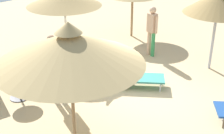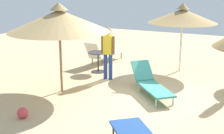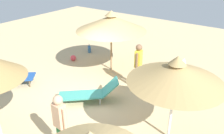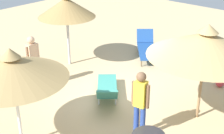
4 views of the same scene
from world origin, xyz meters
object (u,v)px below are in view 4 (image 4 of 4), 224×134
at_px(lounge_chair_near_right, 147,47).
at_px(person_standing_near_left, 33,59).
at_px(parasol_umbrella_center, 66,7).
at_px(lounge_chair_edge, 107,88).
at_px(parasol_umbrella_far_right, 206,44).
at_px(beach_ball, 220,83).
at_px(person_standing_front, 140,101).
at_px(parasol_umbrella_front, 12,68).

relative_size(lounge_chair_near_right, person_standing_near_left, 1.17).
distance_m(parasol_umbrella_center, lounge_chair_edge, 3.45).
bearing_deg(lounge_chair_edge, parasol_umbrella_far_right, -70.09).
relative_size(parasol_umbrella_center, person_standing_near_left, 1.56).
bearing_deg(beach_ball, parasol_umbrella_center, 111.76).
bearing_deg(person_standing_front, parasol_umbrella_front, 138.18).
distance_m(parasol_umbrella_front, lounge_chair_edge, 3.38).
bearing_deg(beach_ball, lounge_chair_near_right, 81.25).
bearing_deg(lounge_chair_edge, person_standing_front, -114.51).
relative_size(parasol_umbrella_far_right, person_standing_front, 1.68).
height_order(parasol_umbrella_front, beach_ball, parasol_umbrella_front).
relative_size(parasol_umbrella_front, beach_ball, 9.02).
xyz_separation_m(lounge_chair_near_right, beach_ball, (-0.50, -3.27, -0.23)).
relative_size(parasol_umbrella_center, lounge_chair_edge, 1.41).
distance_m(parasol_umbrella_far_right, person_standing_near_left, 5.18).
xyz_separation_m(parasol_umbrella_front, parasol_umbrella_center, (3.92, 2.70, 0.13)).
bearing_deg(person_standing_front, parasol_umbrella_far_right, -21.38).
bearing_deg(parasol_umbrella_center, person_standing_front, -111.50).
height_order(parasol_umbrella_center, person_standing_near_left, parasol_umbrella_center).
xyz_separation_m(lounge_chair_edge, beach_ball, (2.97, -2.19, -0.21)).
bearing_deg(parasol_umbrella_far_right, beach_ball, 8.03).
bearing_deg(parasol_umbrella_front, lounge_chair_near_right, 8.79).
bearing_deg(person_standing_front, beach_ball, -5.78).
height_order(parasol_umbrella_far_right, parasol_umbrella_center, parasol_umbrella_center).
xyz_separation_m(parasol_umbrella_far_right, lounge_chair_edge, (-0.90, 2.49, -1.76)).
height_order(lounge_chair_edge, beach_ball, lounge_chair_edge).
bearing_deg(parasol_umbrella_far_right, parasol_umbrella_front, 146.24).
height_order(parasol_umbrella_front, lounge_chair_edge, parasol_umbrella_front).
bearing_deg(person_standing_front, person_standing_near_left, 92.18).
bearing_deg(parasol_umbrella_far_right, person_standing_near_left, 111.82).
relative_size(parasol_umbrella_front, lounge_chair_near_right, 1.23).
xyz_separation_m(person_standing_near_left, beach_ball, (3.95, -4.40, -0.86)).
bearing_deg(person_standing_near_left, parasol_umbrella_center, 16.28).
xyz_separation_m(parasol_umbrella_front, beach_ball, (5.91, -2.27, -1.88)).
distance_m(lounge_chair_near_right, person_standing_front, 5.21).
bearing_deg(lounge_chair_near_right, parasol_umbrella_center, 145.52).
relative_size(parasol_umbrella_front, parasol_umbrella_center, 0.92).
distance_m(parasol_umbrella_far_right, parasol_umbrella_center, 5.27).
height_order(parasol_umbrella_center, lounge_chair_edge, parasol_umbrella_center).
bearing_deg(parasol_umbrella_far_right, person_standing_front, 158.62).
xyz_separation_m(lounge_chair_edge, person_standing_front, (-0.83, -1.81, 0.66)).
xyz_separation_m(parasol_umbrella_center, lounge_chair_edge, (-0.98, -2.78, -1.79)).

